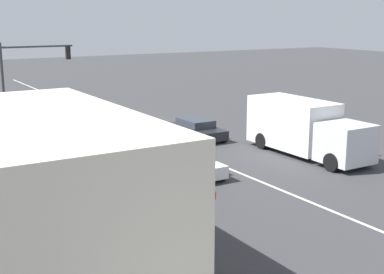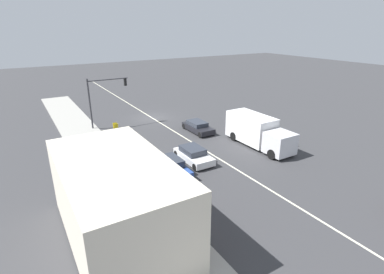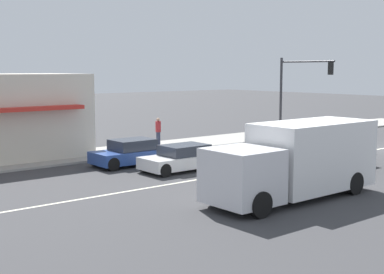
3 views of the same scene
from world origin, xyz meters
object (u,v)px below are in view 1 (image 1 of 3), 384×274
traffic_signal_main (26,72)px  sedan_dark (197,129)px  coupe_blue (145,176)px  pedestrian (16,155)px  delivery_truck (304,128)px  van_white (188,162)px  warning_aframe_sign (48,130)px

traffic_signal_main → sedan_dark: traffic_signal_main is taller
coupe_blue → traffic_signal_main: bearing=-85.5°
pedestrian → delivery_truck: 14.64m
pedestrian → delivery_truck: delivery_truck is taller
van_white → coupe_blue: size_ratio=1.04×
pedestrian → coupe_blue: bearing=131.4°
traffic_signal_main → pedestrian: traffic_signal_main is taller
warning_aframe_sign → coupe_blue: (-0.43, 12.59, 0.21)m
van_white → coupe_blue: (2.80, 1.16, 0.04)m
coupe_blue → van_white: bearing=-157.4°
warning_aframe_sign → sedan_dark: (-7.63, 5.14, 0.14)m
sedan_dark → coupe_blue: bearing=46.0°
delivery_truck → coupe_blue: (10.00, 1.13, -0.83)m
van_white → sedan_dark: bearing=-125.0°
sedan_dark → delivery_truck: bearing=113.9°
traffic_signal_main → warning_aframe_sign: bearing=111.6°
warning_aframe_sign → delivery_truck: bearing=132.3°
pedestrian → delivery_truck: bearing=165.7°
warning_aframe_sign → sedan_dark: sedan_dark is taller
van_white → sedan_dark: size_ratio=0.96×
delivery_truck → sedan_dark: bearing=-66.1°
coupe_blue → warning_aframe_sign: bearing=-88.0°
traffic_signal_main → pedestrian: size_ratio=3.17×
sedan_dark → pedestrian: bearing=13.4°
delivery_truck → coupe_blue: bearing=6.4°
traffic_signal_main → coupe_blue: 14.75m
traffic_signal_main → warning_aframe_sign: 3.95m
traffic_signal_main → pedestrian: (3.06, 9.59, -2.85)m
traffic_signal_main → van_white: size_ratio=1.40×
van_white → sedan_dark: (-4.40, -6.29, -0.03)m
coupe_blue → sedan_dark: size_ratio=0.92×
delivery_truck → sedan_dark: delivery_truck is taller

